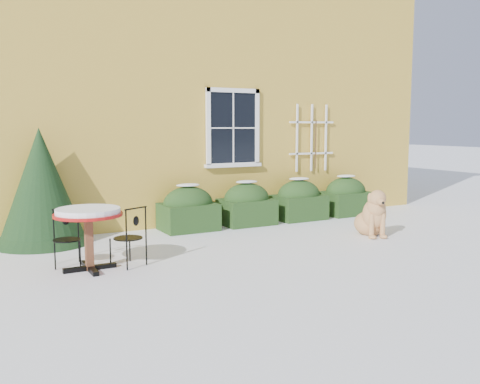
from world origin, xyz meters
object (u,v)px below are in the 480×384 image
patio_chair_near (130,236)px  evergreen_shrub (42,197)px  bistro_table (88,219)px  dog (373,217)px  patio_chair_far (67,238)px

patio_chair_near → evergreen_shrub: bearing=-92.0°
evergreen_shrub → bistro_table: evergreen_shrub is taller
evergreen_shrub → bistro_table: 2.15m
dog → evergreen_shrub: bearing=177.8°
evergreen_shrub → patio_chair_far: size_ratio=2.43×
patio_chair_near → patio_chair_far: patio_chair_near is taller
evergreen_shrub → bistro_table: (0.30, -2.13, -0.07)m
bistro_table → patio_chair_near: bearing=-5.6°
bistro_table → patio_chair_far: bearing=117.1°
evergreen_shrub → dog: evergreen_shrub is taller
dog → patio_chair_far: bearing=-165.6°
evergreen_shrub → patio_chair_far: bearing=-87.4°
patio_chair_near → dog: size_ratio=0.90×
bistro_table → patio_chair_far: bistro_table is taller
patio_chair_far → dog: 5.38m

